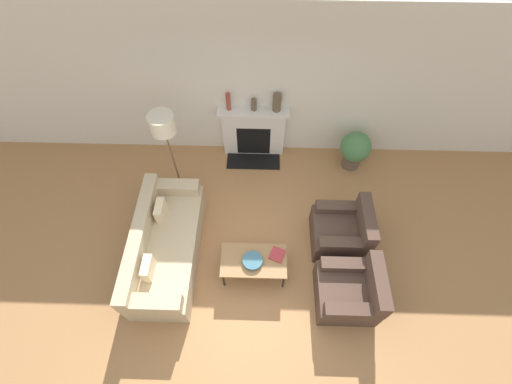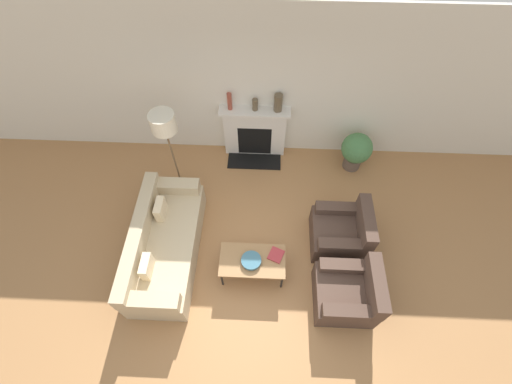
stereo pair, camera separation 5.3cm
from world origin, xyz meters
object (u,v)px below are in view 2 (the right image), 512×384
Objects in this scene: book at (276,255)px; armchair_far at (342,232)px; fireplace at (255,132)px; potted_plant at (356,150)px; mantel_vase_left at (230,101)px; bowl at (251,260)px; floor_lamp at (166,131)px; couch at (164,245)px; mantel_vase_center_right at (278,103)px; coffee_table at (252,261)px; armchair_near at (349,293)px; mantel_vase_center_left at (255,105)px.

armchair_far is at bearing 47.50° from book.
fireplace is 1.60× the size of potted_plant.
mantel_vase_left is (-1.91, 1.94, 0.93)m from armchair_far.
bowl is 2.32m from floor_lamp.
mantel_vase_center_right is at bearing -36.98° from couch.
mantel_vase_left reaches higher than coffee_table.
potted_plant is (1.80, 2.22, 0.06)m from coffee_table.
armchair_far reaches higher than potted_plant.
mantel_vase_center_right is at bearing 113.01° from book.
armchair_near is 0.88× the size of coffee_table.
fireplace is 3.27m from armchair_near.
bowl is at bearing -66.66° from armchair_far.
mantel_vase_center_right reaches higher than bowl.
armchair_far is at bearing -52.43° from fireplace.
floor_lamp is at bearing 161.81° from book.
book is (-1.06, 0.48, 0.14)m from armchair_near.
book is at bearing -64.88° from armchair_far.
armchair_near is at bearing -56.78° from mantel_vase_left.
mantel_vase_left is 0.44m from mantel_vase_center_left.
armchair_far reaches higher than book.
floor_lamp reaches higher than mantel_vase_left.
coffee_table is at bearing -88.34° from mantel_vase_center_left.
floor_lamp is at bearing -125.17° from armchair_near.
bowl is (-1.42, 0.36, 0.17)m from armchair_near.
coffee_table is 0.55× the size of floor_lamp.
mantel_vase_left is at bearing -146.78° from armchair_near.
fireplace is 2.52m from coffee_table.
couch is 7.61× the size of book.
fireplace is 1.90m from potted_plant.
couch is 2.79m from mantel_vase_center_left.
coffee_table is 2.86m from potted_plant.
mantel_vase_center_left is 0.67× the size of mantel_vase_center_right.
book is 2.58m from mantel_vase_center_left.
bowl is at bearing -97.52° from mantel_vase_center_right.
fireplace is at bearing -114.77° from mantel_vase_center_left.
armchair_far reaches higher than bowl.
armchair_near is at bearing -2.17° from book.
mantel_vase_center_left reaches higher than bowl.
floor_lamp is (-1.38, 1.57, 1.07)m from coffee_table.
couch is 2.17× the size of coffee_table.
mantel_vase_left is 0.42× the size of potted_plant.
mantel_vase_center_left reaches higher than couch.
bowl is 0.91× the size of mantel_vase_center_right.
floor_lamp is 8.20× the size of mantel_vase_center_left.
coffee_table is 1.24× the size of potted_plant.
armchair_near is 2.88× the size of bowl.
coffee_table is at bearing -97.23° from mantel_vase_center_right.
floor_lamp is at bearing -143.60° from mantel_vase_center_left.
floor_lamp is 3.40m from potted_plant.
couch is at bearing -83.06° from armchair_far.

